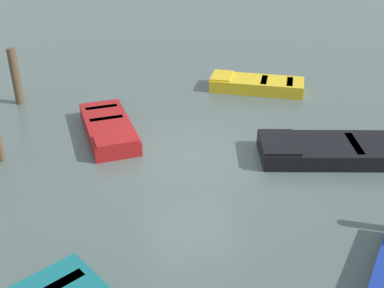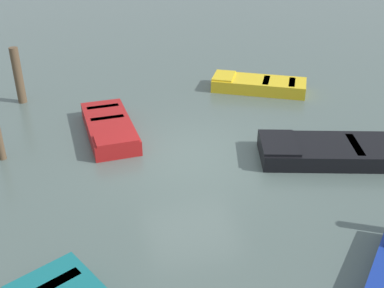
{
  "view_description": "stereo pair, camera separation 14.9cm",
  "coord_description": "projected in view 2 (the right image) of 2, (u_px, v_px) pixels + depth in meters",
  "views": [
    {
      "loc": [
        -9.92,
        2.65,
        5.79
      ],
      "look_at": [
        0.0,
        0.0,
        0.35
      ],
      "focal_mm": 43.41,
      "sensor_mm": 36.0,
      "label": 1
    },
    {
      "loc": [
        -9.95,
        2.5,
        5.79
      ],
      "look_at": [
        0.0,
        0.0,
        0.35
      ],
      "focal_mm": 43.41,
      "sensor_mm": 36.0,
      "label": 2
    }
  ],
  "objects": [
    {
      "name": "rowboat_black",
      "position": [
        340.0,
        151.0,
        11.59
      ],
      "size": [
        2.51,
        4.31,
        0.46
      ],
      "rotation": [
        0.0,
        0.0,
        1.3
      ],
      "color": "black",
      "rests_on": "ground_plane"
    },
    {
      "name": "ground_plane",
      "position": [
        192.0,
        156.0,
        11.78
      ],
      "size": [
        80.0,
        80.0,
        0.0
      ],
      "primitive_type": "plane",
      "color": "#4C5B56"
    },
    {
      "name": "rowboat_red",
      "position": [
        109.0,
        127.0,
        12.77
      ],
      "size": [
        3.09,
        1.4,
        0.46
      ],
      "rotation": [
        0.0,
        0.0,
        3.22
      ],
      "color": "maroon",
      "rests_on": "ground_plane"
    },
    {
      "name": "rowboat_yellow",
      "position": [
        258.0,
        84.0,
        15.71
      ],
      "size": [
        2.45,
        3.28,
        0.46
      ],
      "rotation": [
        0.0,
        0.0,
        1.09
      ],
      "color": "gold",
      "rests_on": "ground_plane"
    },
    {
      "name": "mooring_piling_far_right",
      "position": [
        18.0,
        76.0,
        14.5
      ],
      "size": [
        0.27,
        0.27,
        1.79
      ],
      "primitive_type": "cylinder",
      "color": "brown",
      "rests_on": "ground_plane"
    }
  ]
}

